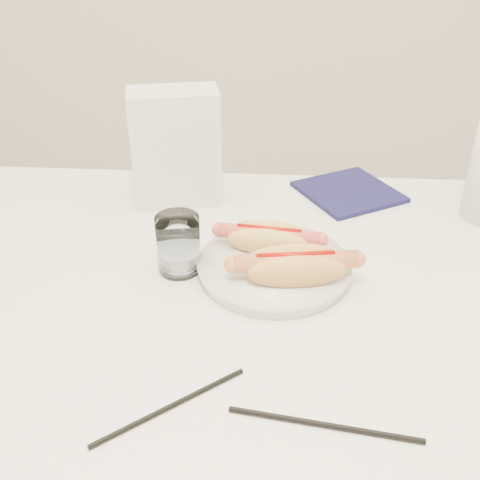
# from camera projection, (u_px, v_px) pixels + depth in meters

# --- Properties ---
(table) EXTENTS (1.20, 0.80, 0.75)m
(table) POSITION_uv_depth(u_px,v_px,m) (243.00, 320.00, 0.85)
(table) COLOR white
(table) RESTS_ON ground
(plate) EXTENTS (0.28, 0.28, 0.02)m
(plate) POSITION_uv_depth(u_px,v_px,m) (274.00, 269.00, 0.85)
(plate) COLOR white
(plate) RESTS_ON table
(hotdog_left) EXTENTS (0.16, 0.08, 0.04)m
(hotdog_left) POSITION_uv_depth(u_px,v_px,m) (269.00, 238.00, 0.87)
(hotdog_left) COLOR #EDBA5F
(hotdog_left) RESTS_ON plate
(hotdog_right) EXTENTS (0.18, 0.09, 0.05)m
(hotdog_right) POSITION_uv_depth(u_px,v_px,m) (295.00, 266.00, 0.80)
(hotdog_right) COLOR #DFA257
(hotdog_right) RESTS_ON plate
(water_glass) EXTENTS (0.07, 0.07, 0.09)m
(water_glass) POSITION_uv_depth(u_px,v_px,m) (178.00, 244.00, 0.84)
(water_glass) COLOR silver
(water_glass) RESTS_ON table
(chopstick_near) EXTENTS (0.15, 0.13, 0.01)m
(chopstick_near) POSITION_uv_depth(u_px,v_px,m) (171.00, 406.00, 0.62)
(chopstick_near) COLOR black
(chopstick_near) RESTS_ON table
(chopstick_far) EXTENTS (0.21, 0.04, 0.01)m
(chopstick_far) POSITION_uv_depth(u_px,v_px,m) (324.00, 425.00, 0.60)
(chopstick_far) COLOR black
(chopstick_far) RESTS_ON table
(napkin_box) EXTENTS (0.17, 0.12, 0.21)m
(napkin_box) POSITION_uv_depth(u_px,v_px,m) (176.00, 147.00, 1.01)
(napkin_box) COLOR silver
(napkin_box) RESTS_ON table
(navy_napkin) EXTENTS (0.22, 0.22, 0.01)m
(navy_napkin) POSITION_uv_depth(u_px,v_px,m) (349.00, 192.00, 1.08)
(navy_napkin) COLOR #13133D
(navy_napkin) RESTS_ON table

